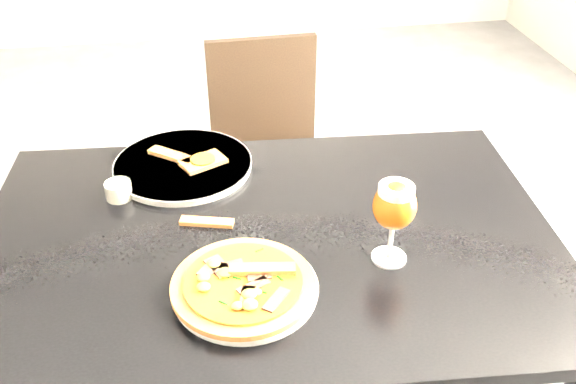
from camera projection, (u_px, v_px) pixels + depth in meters
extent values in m
cube|color=black|center=(268.00, 241.00, 1.34)|extent=(1.25, 0.88, 0.03)
cylinder|color=black|center=(69.00, 282.00, 1.79)|extent=(0.05, 0.05, 0.72)
cylinder|color=black|center=(447.00, 258.00, 1.87)|extent=(0.05, 0.05, 0.72)
cube|color=black|center=(272.00, 176.00, 2.15)|extent=(0.39, 0.39, 0.04)
cylinder|color=black|center=(235.00, 260.00, 2.12)|extent=(0.03, 0.03, 0.39)
cylinder|color=black|center=(326.00, 248.00, 2.17)|extent=(0.03, 0.03, 0.39)
cylinder|color=black|center=(225.00, 207.00, 2.37)|extent=(0.03, 0.03, 0.39)
cylinder|color=black|center=(306.00, 197.00, 2.42)|extent=(0.03, 0.03, 0.39)
cube|color=black|center=(262.00, 92.00, 2.16)|extent=(0.36, 0.04, 0.38)
cylinder|color=white|center=(245.00, 289.00, 1.18)|extent=(0.28, 0.28, 0.01)
cylinder|color=#A35627|center=(243.00, 285.00, 1.17)|extent=(0.27, 0.27, 0.01)
cylinder|color=#A54A0D|center=(243.00, 282.00, 1.17)|extent=(0.22, 0.22, 0.01)
cube|color=#47261F|center=(258.00, 278.00, 1.17)|extent=(0.05, 0.03, 0.00)
cube|color=#47261F|center=(257.00, 265.00, 1.20)|extent=(0.05, 0.06, 0.00)
cube|color=#47261F|center=(232.00, 258.00, 1.22)|extent=(0.04, 0.06, 0.00)
cube|color=#47261F|center=(228.00, 277.00, 1.17)|extent=(0.06, 0.05, 0.00)
cube|color=#47261F|center=(220.00, 290.00, 1.14)|extent=(0.06, 0.05, 0.00)
cube|color=#47261F|center=(238.00, 306.00, 1.11)|extent=(0.04, 0.06, 0.00)
cube|color=#47261F|center=(254.00, 287.00, 1.15)|extent=(0.05, 0.06, 0.00)
ellipsoid|color=gold|center=(251.00, 274.00, 1.18)|extent=(0.02, 0.02, 0.01)
ellipsoid|color=gold|center=(249.00, 255.00, 1.22)|extent=(0.02, 0.02, 0.01)
ellipsoid|color=gold|center=(237.00, 273.00, 1.18)|extent=(0.02, 0.02, 0.01)
ellipsoid|color=gold|center=(207.00, 276.00, 1.17)|extent=(0.02, 0.02, 0.01)
ellipsoid|color=gold|center=(234.00, 283.00, 1.16)|extent=(0.02, 0.02, 0.01)
ellipsoid|color=gold|center=(236.00, 304.00, 1.11)|extent=(0.02, 0.02, 0.01)
ellipsoid|color=gold|center=(249.00, 284.00, 1.15)|extent=(0.02, 0.02, 0.01)
ellipsoid|color=gold|center=(279.00, 282.00, 1.16)|extent=(0.02, 0.02, 0.01)
cube|color=#124D0D|center=(245.00, 275.00, 1.18)|extent=(0.01, 0.02, 0.00)
cube|color=#124D0D|center=(235.00, 266.00, 1.20)|extent=(0.01, 0.02, 0.00)
cube|color=#124D0D|center=(211.00, 267.00, 1.20)|extent=(0.02, 0.01, 0.00)
cube|color=#124D0D|center=(227.00, 281.00, 1.17)|extent=(0.02, 0.00, 0.00)
cube|color=#124D0D|center=(218.00, 295.00, 1.14)|extent=(0.02, 0.01, 0.00)
cube|color=#124D0D|center=(241.00, 285.00, 1.16)|extent=(0.01, 0.02, 0.00)
cube|color=#124D0D|center=(251.00, 295.00, 1.14)|extent=(0.01, 0.02, 0.00)
cube|color=#124D0D|center=(277.00, 294.00, 1.14)|extent=(0.02, 0.01, 0.00)
cube|color=#124D0D|center=(259.00, 279.00, 1.17)|extent=(0.02, 0.00, 0.00)
cube|color=#124D0D|center=(267.00, 266.00, 1.20)|extent=(0.02, 0.01, 0.00)
cube|color=#A35627|center=(266.00, 276.00, 1.17)|extent=(0.13, 0.04, 0.01)
cylinder|color=white|center=(183.00, 165.00, 1.54)|extent=(0.41, 0.41, 0.02)
cube|color=#A35627|center=(172.00, 155.00, 1.55)|extent=(0.12, 0.10, 0.01)
cube|color=#A35627|center=(203.00, 162.00, 1.53)|extent=(0.12, 0.10, 0.01)
cylinder|color=#A54A0D|center=(203.00, 159.00, 1.53)|extent=(0.06, 0.06, 0.00)
cube|color=#A35627|center=(207.00, 222.00, 1.36)|extent=(0.12, 0.06, 0.01)
cylinder|color=beige|center=(119.00, 190.00, 1.43)|extent=(0.06, 0.06, 0.04)
cylinder|color=yellow|center=(118.00, 185.00, 1.43)|extent=(0.05, 0.05, 0.01)
cylinder|color=silver|center=(389.00, 257.00, 1.27)|extent=(0.07, 0.07, 0.00)
cylinder|color=silver|center=(391.00, 242.00, 1.25)|extent=(0.01, 0.01, 0.07)
ellipsoid|color=#913F0E|center=(395.00, 206.00, 1.20)|extent=(0.08, 0.08, 0.10)
cylinder|color=white|center=(397.00, 190.00, 1.18)|extent=(0.07, 0.07, 0.02)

